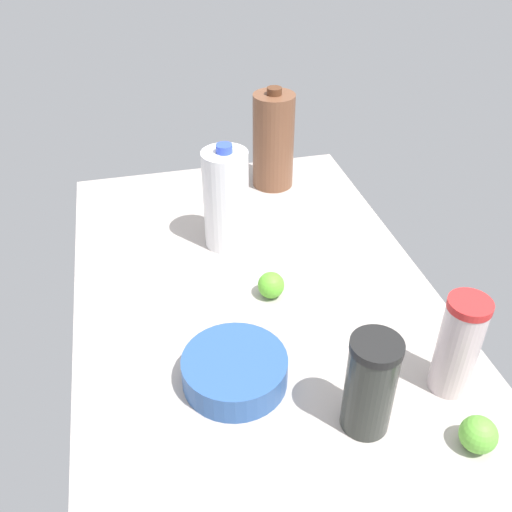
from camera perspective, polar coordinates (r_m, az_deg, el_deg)
name	(u,v)px	position (r cm, az deg, el deg)	size (l,w,h in cm)	color
countertop	(256,299)	(123.48, 0.00, -4.31)	(120.00, 76.00, 3.00)	#AEA59E
mixing_bowl	(235,370)	(102.98, -2.13, -11.35)	(18.83, 18.83, 5.54)	#2D5495
chocolate_milk_jug	(273,141)	(156.76, 1.75, 11.43)	(11.16, 11.16, 27.75)	brown
shaker_bottle	(370,385)	(93.71, 11.35, -12.54)	(8.24, 8.24, 18.56)	#2D302B
milk_jug	(226,199)	(131.49, -3.02, 5.68)	(10.48, 10.48, 25.64)	white
tumbler_cup	(458,346)	(102.94, 19.57, -8.44)	(7.25, 7.25, 19.62)	beige
lime_far_back	(478,434)	(100.35, 21.35, -16.29)	(6.02, 6.02, 6.02)	#63B63A
lime_loose	(271,285)	(120.28, 1.51, -2.93)	(5.66, 5.66, 5.66)	#5FBC2F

